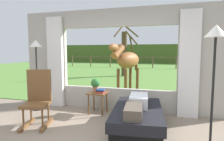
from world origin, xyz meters
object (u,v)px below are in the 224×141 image
object	(u,v)px
reclining_person	(137,103)
floor_lamp_right	(215,50)
side_table	(98,96)
floor_lamp_left	(36,54)
horse	(127,61)
potted_plant	(95,84)
book_stack	(100,91)
recliner_sofa	(137,118)
rocking_chair	(38,98)
pasture_tree	(125,52)

from	to	relation	value
reclining_person	floor_lamp_right	bearing A→B (deg)	-25.11
reclining_person	side_table	bearing A→B (deg)	139.18
floor_lamp_left	floor_lamp_right	size ratio (longest dim) A/B	0.95
floor_lamp_right	horse	world-z (taller)	floor_lamp_right
side_table	horse	bearing A→B (deg)	86.49
potted_plant	book_stack	bearing A→B (deg)	-34.81
floor_lamp_right	horse	size ratio (longest dim) A/B	1.04
recliner_sofa	rocking_chair	distance (m)	2.03
rocking_chair	horse	bearing A→B (deg)	56.39
reclining_person	pasture_tree	size ratio (longest dim) A/B	0.45
rocking_chair	pasture_tree	distance (m)	8.00
recliner_sofa	pasture_tree	bearing A→B (deg)	98.07
rocking_chair	pasture_tree	bearing A→B (deg)	72.62
floor_lamp_left	horse	xyz separation A→B (m)	(1.77, 2.77, -0.28)
potted_plant	floor_lamp_left	distance (m)	1.70
pasture_tree	side_table	bearing A→B (deg)	-82.87
floor_lamp_right	pasture_tree	distance (m)	8.67
rocking_chair	floor_lamp_left	world-z (taller)	floor_lamp_left
rocking_chair	pasture_tree	world-z (taller)	pasture_tree
side_table	pasture_tree	world-z (taller)	pasture_tree
potted_plant	floor_lamp_left	size ratio (longest dim) A/B	0.18
horse	pasture_tree	distance (m)	4.44
potted_plant	horse	size ratio (longest dim) A/B	0.18
potted_plant	floor_lamp_right	world-z (taller)	floor_lamp_right
recliner_sofa	rocking_chair	bearing A→B (deg)	-177.40
potted_plant	recliner_sofa	bearing A→B (deg)	-33.15
rocking_chair	side_table	bearing A→B (deg)	29.89
reclining_person	rocking_chair	distance (m)	2.00
reclining_person	recliner_sofa	bearing A→B (deg)	83.90
potted_plant	floor_lamp_right	size ratio (longest dim) A/B	0.17
potted_plant	floor_lamp_right	xyz separation A→B (m)	(2.31, -1.20, 0.81)
potted_plant	rocking_chair	bearing A→B (deg)	-128.89
reclining_person	horse	size ratio (longest dim) A/B	0.80
rocking_chair	floor_lamp_left	bearing A→B (deg)	110.89
potted_plant	horse	xyz separation A→B (m)	(0.24, 2.60, 0.45)
potted_plant	reclining_person	bearing A→B (deg)	-34.87
rocking_chair	pasture_tree	xyz separation A→B (m)	(0.05, 7.95, 0.94)
side_table	horse	size ratio (longest dim) A/B	0.29
book_stack	pasture_tree	size ratio (longest dim) A/B	0.07
recliner_sofa	floor_lamp_left	distance (m)	2.98
recliner_sofa	potted_plant	xyz separation A→B (m)	(-1.14, 0.74, 0.48)
rocking_chair	side_table	size ratio (longest dim) A/B	2.15
rocking_chair	floor_lamp_left	size ratio (longest dim) A/B	0.63
book_stack	rocking_chair	bearing A→B (deg)	-137.43
side_table	pasture_tree	bearing A→B (deg)	97.13
rocking_chair	side_table	world-z (taller)	rocking_chair
reclining_person	rocking_chair	xyz separation A→B (m)	(-1.99, -0.25, 0.02)
floor_lamp_right	reclining_person	bearing A→B (deg)	160.99
book_stack	horse	bearing A→B (deg)	88.42
book_stack	floor_lamp_right	size ratio (longest dim) A/B	0.11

